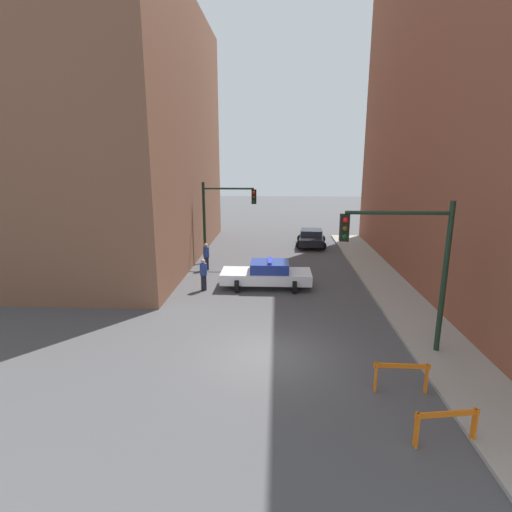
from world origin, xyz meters
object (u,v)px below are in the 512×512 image
police_car (267,274)px  parked_car_near (311,237)px  traffic_light_near (411,255)px  pedestrian_crossing (204,274)px  barrier_mid (401,373)px  pedestrian_corner (206,256)px  traffic_light_far (221,211)px  barrier_front (446,422)px

police_car → parked_car_near: bearing=-17.1°
parked_car_near → traffic_light_near: bearing=-79.4°
pedestrian_crossing → barrier_mid: bearing=169.6°
pedestrian_crossing → pedestrian_corner: bearing=-42.3°
traffic_light_far → pedestrian_corner: 3.20m
parked_car_near → barrier_front: (1.39, -22.20, -0.06)m
traffic_light_far → pedestrian_crossing: (-0.16, -5.67, -2.54)m
parked_car_near → pedestrian_crossing: pedestrian_crossing is taller
traffic_light_far → barrier_front: bearing=-65.5°
traffic_light_near → pedestrian_crossing: bearing=142.1°
traffic_light_near → barrier_mid: (-0.80, -2.49, -2.91)m
traffic_light_near → parked_car_near: 17.82m
traffic_light_far → barrier_mid: bearing=-63.5°
police_car → pedestrian_crossing: (-3.24, -0.66, 0.14)m
traffic_light_near → barrier_mid: bearing=-107.7°
traffic_light_near → parked_car_near: (-1.80, 17.50, -2.86)m
barrier_mid → parked_car_near: bearing=92.9°
police_car → barrier_mid: (4.15, -9.52, -0.11)m
pedestrian_crossing → pedestrian_corner: (-0.54, 3.85, 0.00)m
pedestrian_corner → barrier_front: pedestrian_corner is taller
traffic_light_far → parked_car_near: (6.23, 5.47, -2.72)m
traffic_light_far → parked_car_near: traffic_light_far is taller
barrier_front → pedestrian_corner: bearing=119.2°
pedestrian_corner → pedestrian_crossing: bearing=125.6°
parked_car_near → barrier_front: 22.24m
pedestrian_corner → barrier_mid: size_ratio=1.04×
police_car → parked_car_near: 10.94m
parked_car_near → pedestrian_corner: (-6.93, -7.28, 0.19)m
traffic_light_far → pedestrian_crossing: 6.21m
police_car → pedestrian_corner: (-3.78, 3.19, 0.14)m
pedestrian_crossing → barrier_front: pedestrian_crossing is taller
traffic_light_near → traffic_light_far: (-8.03, 12.03, -0.13)m
pedestrian_corner → barrier_front: bearing=146.8°
traffic_light_near → barrier_mid: size_ratio=3.25×
parked_car_near → police_car: bearing=-102.0°
traffic_light_far → pedestrian_crossing: traffic_light_far is taller
pedestrian_corner → traffic_light_far: bearing=-83.3°
police_car → pedestrian_corner: pedestrian_corner is taller
pedestrian_crossing → barrier_front: (7.78, -11.06, -0.24)m
parked_car_near → barrier_front: size_ratio=2.79×
barrier_mid → police_car: bearing=113.6°
pedestrian_corner → barrier_mid: pedestrian_corner is taller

